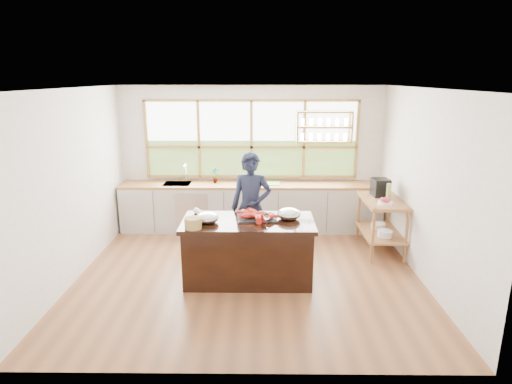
{
  "coord_description": "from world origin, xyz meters",
  "views": [
    {
      "loc": [
        0.17,
        -5.87,
        2.85
      ],
      "look_at": [
        0.11,
        0.15,
        1.22
      ],
      "focal_mm": 30.0,
      "sensor_mm": 36.0,
      "label": 1
    }
  ],
  "objects_px": {
    "island": "(248,250)",
    "espresso_machine": "(380,187)",
    "wicker_basket": "(193,223)",
    "cook": "(251,207)"
  },
  "relations": [
    {
      "from": "island",
      "to": "espresso_machine",
      "type": "xyz_separation_m",
      "value": [
        2.19,
        1.3,
        0.6
      ]
    },
    {
      "from": "island",
      "to": "cook",
      "type": "distance_m",
      "value": 0.83
    },
    {
      "from": "cook",
      "to": "wicker_basket",
      "type": "distance_m",
      "value": 1.28
    },
    {
      "from": "island",
      "to": "espresso_machine",
      "type": "distance_m",
      "value": 2.62
    },
    {
      "from": "wicker_basket",
      "to": "cook",
      "type": "bearing_deg",
      "value": 54.29
    },
    {
      "from": "espresso_machine",
      "to": "wicker_basket",
      "type": "xyz_separation_m",
      "value": [
        -2.91,
        -1.62,
        -0.08
      ]
    },
    {
      "from": "island",
      "to": "cook",
      "type": "height_order",
      "value": "cook"
    },
    {
      "from": "espresso_machine",
      "to": "wicker_basket",
      "type": "relative_size",
      "value": 1.31
    },
    {
      "from": "espresso_machine",
      "to": "wicker_basket",
      "type": "height_order",
      "value": "espresso_machine"
    },
    {
      "from": "cook",
      "to": "espresso_machine",
      "type": "height_order",
      "value": "cook"
    }
  ]
}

